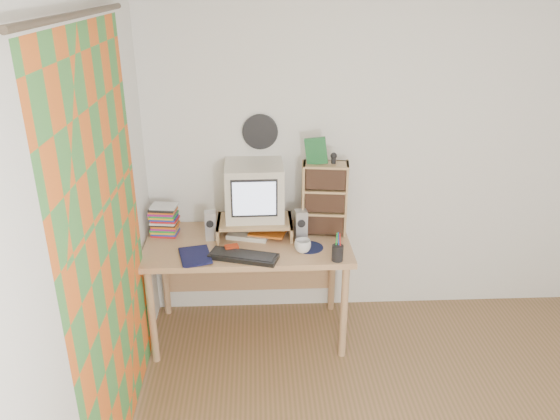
{
  "coord_description": "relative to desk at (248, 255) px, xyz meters",
  "views": [
    {
      "loc": [
        -0.96,
        -1.99,
        2.42
      ],
      "look_at": [
        -0.81,
        1.33,
        1.0
      ],
      "focal_mm": 35.0,
      "sensor_mm": 36.0,
      "label": 1
    }
  ],
  "objects": [
    {
      "name": "speaker_left",
      "position": [
        -0.25,
        -0.01,
        0.24
      ],
      "size": [
        0.08,
        0.08,
        0.2
      ],
      "primitive_type": "cube",
      "rotation": [
        0.0,
        0.0,
        0.07
      ],
      "color": "#B0B0B5",
      "rests_on": "desk"
    },
    {
      "name": "left_wall",
      "position": [
        -0.72,
        -1.44,
        0.63
      ],
      "size": [
        0.0,
        3.5,
        3.5
      ],
      "primitive_type": "plane",
      "rotation": [
        1.57,
        0.0,
        1.57
      ],
      "color": "white",
      "rests_on": "floor"
    },
    {
      "name": "dvd_stack",
      "position": [
        -0.58,
        0.08,
        0.26
      ],
      "size": [
        0.19,
        0.15,
        0.25
      ],
      "primitive_type": null,
      "rotation": [
        0.0,
        0.0,
        -0.13
      ],
      "color": "brown",
      "rests_on": "desk"
    },
    {
      "name": "desk",
      "position": [
        0.0,
        0.0,
        0.0
      ],
      "size": [
        1.4,
        0.7,
        0.75
      ],
      "color": "tan",
      "rests_on": "floor"
    },
    {
      "name": "curtain",
      "position": [
        -0.68,
        -0.96,
        0.53
      ],
      "size": [
        0.0,
        2.2,
        2.2
      ],
      "primitive_type": "plane",
      "rotation": [
        1.57,
        0.0,
        1.57
      ],
      "color": "orange",
      "rests_on": "left_wall"
    },
    {
      "name": "crt_monitor",
      "position": [
        0.05,
        0.09,
        0.44
      ],
      "size": [
        0.4,
        0.4,
        0.38
      ],
      "primitive_type": "cube",
      "rotation": [
        0.0,
        0.0,
        0.02
      ],
      "color": "beige",
      "rests_on": "monitor_riser"
    },
    {
      "name": "mug",
      "position": [
        0.37,
        -0.23,
        0.18
      ],
      "size": [
        0.12,
        0.12,
        0.09
      ],
      "primitive_type": "imported",
      "rotation": [
        0.0,
        0.0,
        0.14
      ],
      "color": "white",
      "rests_on": "desk"
    },
    {
      "name": "monitor_riser",
      "position": [
        0.05,
        0.04,
        0.23
      ],
      "size": [
        0.52,
        0.3,
        0.12
      ],
      "color": "tan",
      "rests_on": "desk"
    },
    {
      "name": "red_box",
      "position": [
        -0.1,
        -0.21,
        0.16
      ],
      "size": [
        0.1,
        0.08,
        0.04
      ],
      "primitive_type": "cube",
      "rotation": [
        0.0,
        0.0,
        0.25
      ],
      "color": "#B02E12",
      "rests_on": "desk"
    },
    {
      "name": "papers",
      "position": [
        0.06,
        0.04,
        0.15
      ],
      "size": [
        0.33,
        0.28,
        0.04
      ],
      "primitive_type": null,
      "rotation": [
        0.0,
        0.0,
        -0.27
      ],
      "color": "silver",
      "rests_on": "desk"
    },
    {
      "name": "webcam",
      "position": [
        0.59,
        0.06,
        0.69
      ],
      "size": [
        0.05,
        0.05,
        0.08
      ],
      "primitive_type": null,
      "rotation": [
        0.0,
        0.0,
        -0.1
      ],
      "color": "black",
      "rests_on": "cd_rack"
    },
    {
      "name": "pen_cup",
      "position": [
        0.58,
        -0.36,
        0.21
      ],
      "size": [
        0.08,
        0.08,
        0.15
      ],
      "primitive_type": null,
      "rotation": [
        0.0,
        0.0,
        -0.09
      ],
      "color": "black",
      "rests_on": "desk"
    },
    {
      "name": "back_wall",
      "position": [
        1.03,
        0.31,
        0.63
      ],
      "size": [
        3.5,
        0.0,
        3.5
      ],
      "primitive_type": "plane",
      "rotation": [
        1.57,
        0.0,
        0.0
      ],
      "color": "white",
      "rests_on": "floor"
    },
    {
      "name": "wall_disc",
      "position": [
        0.1,
        0.29,
        0.81
      ],
      "size": [
        0.25,
        0.02,
        0.25
      ],
      "primitive_type": "cylinder",
      "rotation": [
        1.57,
        0.0,
        0.0
      ],
      "color": "black",
      "rests_on": "back_wall"
    },
    {
      "name": "speaker_right",
      "position": [
        0.37,
        -0.04,
        0.24
      ],
      "size": [
        0.09,
        0.09,
        0.22
      ],
      "primitive_type": "cube",
      "rotation": [
        0.0,
        0.0,
        0.12
      ],
      "color": "#B0B0B5",
      "rests_on": "desk"
    },
    {
      "name": "mousepad",
      "position": [
        0.41,
        -0.17,
        0.14
      ],
      "size": [
        0.2,
        0.2,
        0.0
      ],
      "primitive_type": "cylinder",
      "rotation": [
        0.0,
        0.0,
        0.03
      ],
      "color": "black",
      "rests_on": "desk"
    },
    {
      "name": "keyboard",
      "position": [
        -0.02,
        -0.31,
        0.15
      ],
      "size": [
        0.47,
        0.27,
        0.03
      ],
      "primitive_type": "cube",
      "rotation": [
        0.0,
        0.0,
        -0.3
      ],
      "color": "black",
      "rests_on": "desk"
    },
    {
      "name": "game_box",
      "position": [
        0.47,
        0.05,
        0.74
      ],
      "size": [
        0.14,
        0.06,
        0.18
      ],
      "primitive_type": "cube",
      "rotation": [
        0.0,
        0.0,
        -0.21
      ],
      "color": "#1A5D2C",
      "rests_on": "cd_rack"
    },
    {
      "name": "cd_rack",
      "position": [
        0.54,
        0.06,
        0.39
      ],
      "size": [
        0.33,
        0.2,
        0.52
      ],
      "primitive_type": "cube",
      "rotation": [
        0.0,
        0.0,
        -0.13
      ],
      "color": "tan",
      "rests_on": "desk"
    },
    {
      "name": "diary",
      "position": [
        -0.43,
        -0.3,
        0.16
      ],
      "size": [
        0.27,
        0.22,
        0.05
      ],
      "primitive_type": "imported",
      "rotation": [
        0.0,
        0.0,
        0.23
      ],
      "color": "#10123B",
      "rests_on": "desk"
    }
  ]
}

